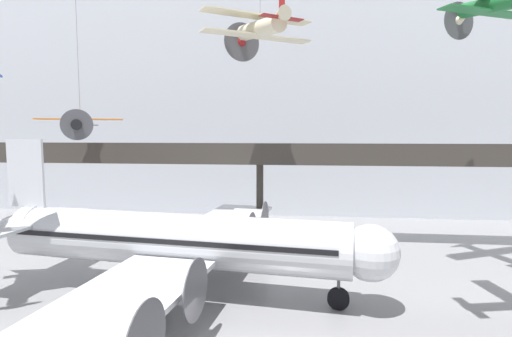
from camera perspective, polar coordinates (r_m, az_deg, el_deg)
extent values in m
cube|color=silver|center=(51.33, 1.94, 9.05)|extent=(140.00, 3.00, 27.76)
cube|color=#38332D|center=(38.32, 0.41, 1.39)|extent=(110.00, 3.20, 0.90)
cube|color=#38332D|center=(36.74, 0.16, 2.78)|extent=(110.00, 0.12, 1.10)
cylinder|color=#38332D|center=(39.77, 0.55, -4.53)|extent=(0.70, 0.70, 7.44)
cylinder|color=silver|center=(26.59, -11.69, -9.94)|extent=(22.71, 5.98, 3.38)
sphere|color=silver|center=(24.31, 16.06, -11.48)|extent=(3.31, 3.31, 3.31)
cone|color=silver|center=(33.55, -31.44, -6.98)|extent=(4.73, 3.60, 3.11)
cube|color=black|center=(26.50, -11.71, -9.23)|extent=(21.16, 5.87, 0.30)
cube|color=silver|center=(34.55, -4.25, -7.61)|extent=(6.87, 14.88, 0.28)
cube|color=silver|center=(19.17, -21.15, -18.71)|extent=(6.87, 14.88, 0.28)
cylinder|color=silver|center=(31.15, -3.21, -8.93)|extent=(2.78, 1.92, 1.62)
cylinder|color=#4C4C51|center=(30.79, -0.61, -9.09)|extent=(0.42, 3.07, 3.08)
cylinder|color=silver|center=(35.74, -1.00, -7.07)|extent=(2.78, 1.92, 1.62)
cylinder|color=#4C4C51|center=(35.43, 1.27, -7.19)|extent=(0.42, 3.07, 3.08)
cylinder|color=silver|center=(20.94, -12.38, -16.23)|extent=(2.78, 1.92, 1.62)
cylinder|color=#4C4C51|center=(20.40, -8.57, -16.76)|extent=(0.42, 3.07, 3.08)
cylinder|color=silver|center=(17.06, -19.97, -21.63)|extent=(2.78, 1.92, 1.62)
cube|color=silver|center=(32.07, -30.04, -0.58)|extent=(2.88, 0.53, 4.73)
cube|color=silver|center=(32.32, -29.33, -6.56)|extent=(3.88, 9.06, 0.20)
cylinder|color=#4C4C51|center=(25.03, 11.71, -16.46)|extent=(0.20, 0.20, 1.21)
cylinder|color=black|center=(25.26, 11.68, -17.74)|extent=(1.34, 0.53, 1.30)
cylinder|color=#4C4C51|center=(29.52, -8.88, -13.00)|extent=(0.20, 0.20, 1.21)
cylinder|color=black|center=(29.72, -8.87, -14.11)|extent=(1.34, 0.53, 1.30)
cylinder|color=#4C4C51|center=(24.90, -13.74, -16.62)|extent=(0.20, 0.20, 1.21)
cylinder|color=black|center=(25.13, -13.70, -17.91)|extent=(1.34, 0.53, 1.30)
cylinder|color=beige|center=(34.87, 0.59, 19.35)|extent=(4.69, 6.24, 2.00)
cone|color=maroon|center=(37.75, -1.88, 17.71)|extent=(1.59, 1.55, 1.21)
cylinder|color=#4C4C51|center=(37.96, -2.03, 17.60)|extent=(2.94, 1.93, 3.48)
cone|color=beige|center=(32.27, 3.33, 21.10)|extent=(1.96, 2.16, 1.31)
cube|color=beige|center=(35.48, 0.28, 20.89)|extent=(9.06, 6.63, 0.10)
cube|color=beige|center=(35.08, 0.28, 18.36)|extent=(9.06, 6.63, 0.10)
cube|color=maroon|center=(32.08, 3.71, 22.09)|extent=(0.48, 0.69, 1.61)
cube|color=maroon|center=(31.86, 3.70, 20.70)|extent=(3.35, 2.55, 0.06)
cylinder|color=#1E6B33|center=(33.88, 30.77, 19.47)|extent=(3.23, 5.27, 1.67)
cone|color=beige|center=(35.62, 27.23, 18.36)|extent=(1.25, 1.20, 0.97)
cylinder|color=#4C4C51|center=(35.74, 26.99, 18.28)|extent=(2.56, 1.23, 2.81)
cube|color=#1E6B33|center=(33.98, 30.30, 18.69)|extent=(7.69, 4.49, 0.10)
cylinder|color=orange|center=(38.51, -23.78, 5.76)|extent=(2.80, 4.72, 1.07)
cone|color=black|center=(36.05, -24.20, 5.73)|extent=(1.12, 1.07, 0.88)
cylinder|color=#4C4C51|center=(35.88, -24.24, 5.73)|extent=(2.34, 1.06, 2.54)
cone|color=orange|center=(40.79, -23.43, 5.78)|extent=(1.28, 1.51, 0.85)
cube|color=orange|center=(38.23, -23.85, 6.46)|extent=(6.98, 3.93, 0.10)
cube|color=black|center=(41.09, -23.42, 6.53)|extent=(0.29, 0.55, 1.17)
cube|color=black|center=(41.08, -23.39, 5.71)|extent=(2.55, 1.55, 0.06)
cylinder|color=slate|center=(39.13, -24.13, 15.03)|extent=(0.04, 0.04, 11.64)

